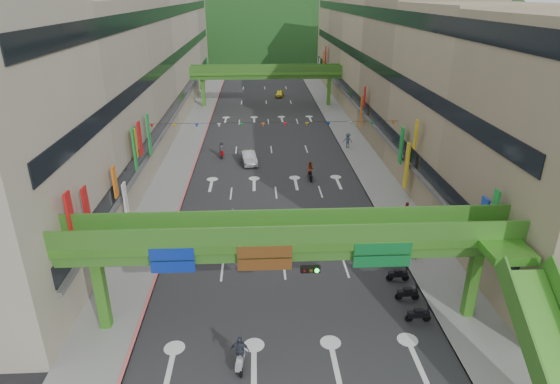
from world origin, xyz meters
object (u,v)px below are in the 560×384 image
(overpass_near, at_px, (308,252))
(pedestrian_red, at_px, (407,213))
(scooter_rider_near, at_px, (233,220))
(scooter_rider_mid, at_px, (310,171))
(car_yellow, at_px, (280,93))
(car_silver, at_px, (248,157))

(overpass_near, bearing_deg, pedestrian_red, 53.28)
(scooter_rider_near, distance_m, scooter_rider_mid, 13.36)
(overpass_near, bearing_deg, scooter_rider_mid, 83.11)
(scooter_rider_near, bearing_deg, car_yellow, 83.06)
(overpass_near, xyz_separation_m, scooter_rider_mid, (2.88, 23.86, -4.10))
(scooter_rider_mid, height_order, car_yellow, scooter_rider_mid)
(scooter_rider_near, height_order, scooter_rider_mid, scooter_rider_mid)
(overpass_near, relative_size, car_yellow, 7.72)
(car_silver, relative_size, car_yellow, 1.22)
(overpass_near, relative_size, scooter_rider_mid, 13.17)
(scooter_rider_near, height_order, pedestrian_red, scooter_rider_near)
(scooter_rider_mid, distance_m, car_yellow, 43.70)
(scooter_rider_near, relative_size, car_silver, 0.42)
(car_silver, bearing_deg, scooter_rider_near, -103.35)
(scooter_rider_mid, xyz_separation_m, car_silver, (-6.67, 5.76, -0.37))
(scooter_rider_mid, relative_size, car_silver, 0.48)
(scooter_rider_near, relative_size, car_yellow, 0.51)
(pedestrian_red, bearing_deg, car_silver, 131.76)
(car_yellow, bearing_deg, pedestrian_red, -71.58)
(car_silver, xyz_separation_m, car_yellow, (5.54, 37.92, -0.11))
(overpass_near, height_order, pedestrian_red, overpass_near)
(pedestrian_red, bearing_deg, overpass_near, -126.36)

